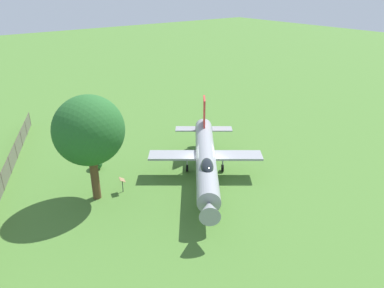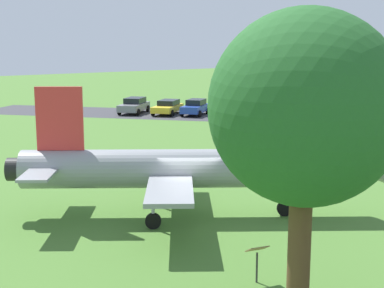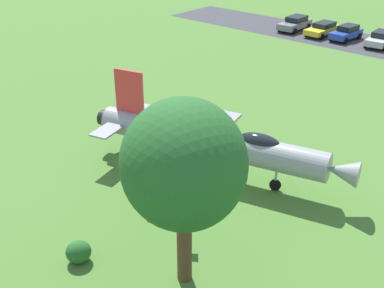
{
  "view_description": "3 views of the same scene",
  "coord_description": "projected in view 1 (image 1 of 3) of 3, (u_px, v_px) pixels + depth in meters",
  "views": [
    {
      "loc": [
        -19.41,
        16.06,
        14.4
      ],
      "look_at": [
        0.79,
        0.73,
        2.96
      ],
      "focal_mm": 33.97,
      "sensor_mm": 36.0,
      "label": 1
    },
    {
      "loc": [
        13.03,
        16.63,
        6.79
      ],
      "look_at": [
        -5.05,
        -6.03,
        1.5
      ],
      "focal_mm": 51.72,
      "sensor_mm": 36.0,
      "label": 2
    },
    {
      "loc": [
        5.1,
        22.86,
        13.8
      ],
      "look_at": [
        0.93,
        0.24,
        2.0
      ],
      "focal_mm": 45.88,
      "sensor_mm": 36.0,
      "label": 3
    }
  ],
  "objects": [
    {
      "name": "shade_tree",
      "position": [
        89.0,
        131.0,
        24.26
      ],
      "size": [
        4.57,
        4.84,
        7.67
      ],
      "color": "brown",
      "rests_on": "ground_plane"
    },
    {
      "name": "ground_plane",
      "position": [
        205.0,
        179.0,
        28.87
      ],
      "size": [
        200.0,
        200.0,
        0.0
      ],
      "primitive_type": "plane",
      "color": "#47722D"
    },
    {
      "name": "info_plaque",
      "position": [
        122.0,
        182.0,
        26.79
      ],
      "size": [
        0.69,
        0.55,
        1.14
      ],
      "color": "#333333",
      "rests_on": "ground_plane"
    },
    {
      "name": "shrub_near_fence",
      "position": [
        96.0,
        164.0,
        30.23
      ],
      "size": [
        1.06,
        0.98,
        0.98
      ],
      "color": "#235B26",
      "rests_on": "ground_plane"
    },
    {
      "name": "display_jet",
      "position": [
        206.0,
        158.0,
        27.71
      ],
      "size": [
        12.93,
        10.93,
        5.17
      ],
      "rotation": [
        0.0,
        0.0,
        2.49
      ],
      "color": "gray",
      "rests_on": "ground_plane"
    }
  ]
}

